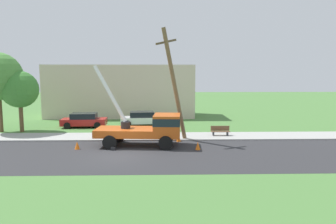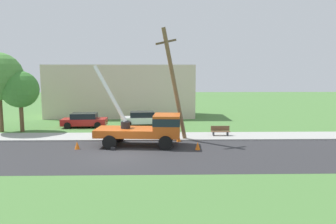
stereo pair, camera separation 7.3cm
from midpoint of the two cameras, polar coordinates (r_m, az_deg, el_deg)
ground_plane at (r=32.41m, az=-6.31°, el=-2.41°), size 120.00×120.00×0.00m
road_asphalt at (r=20.73m, az=-9.12°, el=-7.82°), size 80.00×8.35×0.01m
sidewalk_strip at (r=26.27m, az=-7.46°, el=-4.53°), size 80.00×3.13×0.10m
utility_truck at (r=22.73m, az=-3.54°, el=-2.81°), size 6.74×3.25×5.98m
leaning_utility_pole at (r=24.03m, az=1.08°, el=5.24°), size 2.57×1.71×8.83m
traffic_cone_ahead at (r=21.81m, az=5.46°, el=-6.27°), size 0.36×0.36×0.56m
traffic_cone_behind at (r=22.81m, az=-16.59°, el=-5.94°), size 0.36×0.36×0.56m
traffic_cone_curbside at (r=24.33m, az=1.91°, el=-4.85°), size 0.36×0.36×0.56m
parked_sedan_red at (r=31.93m, az=-15.37°, el=-1.47°), size 4.47×2.13×1.42m
parked_sedan_white at (r=32.13m, az=-4.92°, el=-1.19°), size 4.55×2.28×1.42m
park_bench at (r=26.60m, az=9.59°, el=-3.52°), size 1.60×0.45×0.90m
roadside_tree_near at (r=31.09m, az=-25.88°, el=3.78°), size 3.36×3.36×5.61m
lowrise_building_backdrop at (r=39.32m, az=-8.67°, el=3.89°), size 18.00×6.00×6.40m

